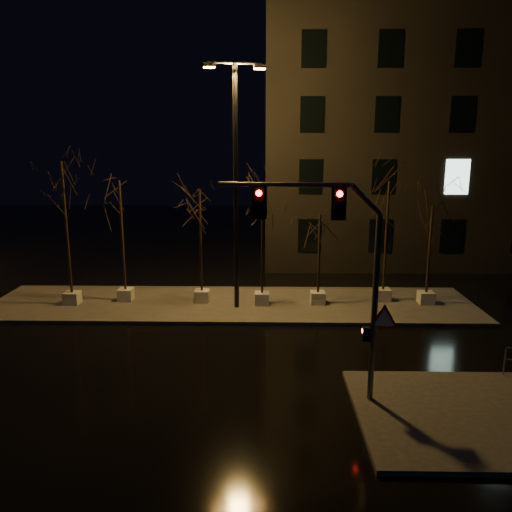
{
  "coord_description": "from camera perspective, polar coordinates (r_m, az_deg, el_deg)",
  "views": [
    {
      "loc": [
        1.51,
        -15.79,
        7.19
      ],
      "look_at": [
        1.13,
        3.94,
        2.8
      ],
      "focal_mm": 35.0,
      "sensor_mm": 36.0,
      "label": 1
    }
  ],
  "objects": [
    {
      "name": "sidewalk_corner",
      "position": [
        15.41,
        24.88,
        -16.21
      ],
      "size": [
        7.0,
        5.0,
        0.15
      ],
      "primitive_type": "cube",
      "color": "#433F3B",
      "rests_on": "ground"
    },
    {
      "name": "tree_3",
      "position": [
        21.79,
        0.72,
        4.8
      ],
      "size": [
        1.8,
        1.8,
        5.41
      ],
      "color": "silver",
      "rests_on": "median"
    },
    {
      "name": "streetlight_main",
      "position": [
        21.26,
        -2.34,
        9.6
      ],
      "size": [
        2.57,
        0.81,
        10.32
      ],
      "rotation": [
        0.0,
        0.0,
        0.21
      ],
      "color": "black",
      "rests_on": "median"
    },
    {
      "name": "traffic_signal_mast",
      "position": [
        13.61,
        9.54,
        -0.55
      ],
      "size": [
        4.97,
        0.54,
        6.09
      ],
      "rotation": [
        0.0,
        0.0,
        -0.09
      ],
      "color": "#515357",
      "rests_on": "sidewalk_corner"
    },
    {
      "name": "tree_5",
      "position": [
        23.12,
        14.82,
        5.25
      ],
      "size": [
        1.8,
        1.8,
        5.63
      ],
      "color": "silver",
      "rests_on": "median"
    },
    {
      "name": "tree_4",
      "position": [
        22.22,
        7.28,
        2.42
      ],
      "size": [
        1.8,
        1.8,
        4.18
      ],
      "color": "silver",
      "rests_on": "median"
    },
    {
      "name": "tree_6",
      "position": [
        23.3,
        19.38,
        2.97
      ],
      "size": [
        1.8,
        1.8,
        4.55
      ],
      "color": "silver",
      "rests_on": "median"
    },
    {
      "name": "tree_2",
      "position": [
        22.3,
        -6.42,
        4.68
      ],
      "size": [
        1.8,
        1.8,
        5.3
      ],
      "color": "silver",
      "rests_on": "median"
    },
    {
      "name": "tree_1",
      "position": [
        23.14,
        -15.21,
        5.33
      ],
      "size": [
        1.8,
        1.8,
        5.68
      ],
      "color": "silver",
      "rests_on": "median"
    },
    {
      "name": "ground",
      "position": [
        17.41,
        -4.07,
        -11.88
      ],
      "size": [
        90.0,
        90.0,
        0.0
      ],
      "primitive_type": "plane",
      "color": "black",
      "rests_on": "ground"
    },
    {
      "name": "building",
      "position": [
        36.02,
        21.9,
        12.16
      ],
      "size": [
        25.0,
        12.0,
        15.0
      ],
      "primitive_type": "cube",
      "color": "black",
      "rests_on": "ground"
    },
    {
      "name": "median",
      "position": [
        22.97,
        -2.74,
        -5.52
      ],
      "size": [
        22.0,
        5.0,
        0.15
      ],
      "primitive_type": "cube",
      "color": "#433F3B",
      "rests_on": "ground"
    },
    {
      "name": "tree_0",
      "position": [
        23.29,
        -21.12,
        6.62
      ],
      "size": [
        1.8,
        1.8,
        6.56
      ],
      "color": "silver",
      "rests_on": "median"
    }
  ]
}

